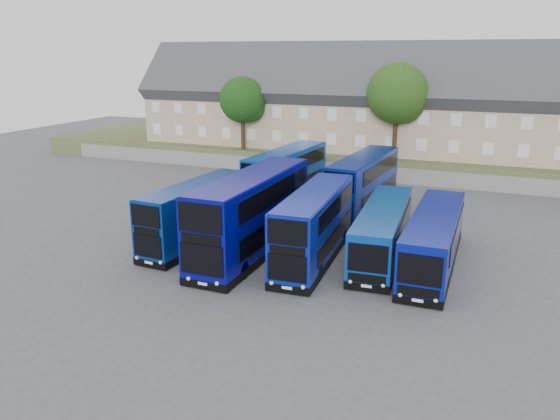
{
  "coord_description": "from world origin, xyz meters",
  "views": [
    {
      "loc": [
        11.44,
        -27.24,
        12.05
      ],
      "look_at": [
        -1.32,
        4.21,
        2.2
      ],
      "focal_mm": 35.0,
      "sensor_mm": 36.0,
      "label": 1
    }
  ],
  "objects_px": {
    "dd_front_mid": "(252,215)",
    "tree_mid": "(399,96)",
    "coach_east_a": "(382,232)",
    "tree_west": "(244,102)",
    "dd_front_left": "(196,215)"
  },
  "relations": [
    {
      "from": "coach_east_a",
      "to": "tree_west",
      "type": "relative_size",
      "value": 1.51
    },
    {
      "from": "dd_front_mid",
      "to": "tree_west",
      "type": "relative_size",
      "value": 1.62
    },
    {
      "from": "coach_east_a",
      "to": "dd_front_mid",
      "type": "bearing_deg",
      "value": -166.45
    },
    {
      "from": "coach_east_a",
      "to": "tree_west",
      "type": "distance_m",
      "value": 28.98
    },
    {
      "from": "dd_front_left",
      "to": "dd_front_mid",
      "type": "relative_size",
      "value": 0.81
    },
    {
      "from": "dd_front_mid",
      "to": "coach_east_a",
      "type": "xyz_separation_m",
      "value": [
        7.58,
        2.42,
        -0.89
      ]
    },
    {
      "from": "dd_front_mid",
      "to": "tree_mid",
      "type": "distance_m",
      "value": 24.89
    },
    {
      "from": "tree_west",
      "to": "tree_mid",
      "type": "xyz_separation_m",
      "value": [
        16.0,
        0.5,
        1.02
      ]
    },
    {
      "from": "tree_mid",
      "to": "tree_west",
      "type": "bearing_deg",
      "value": -178.21
    },
    {
      "from": "dd_front_mid",
      "to": "tree_west",
      "type": "bearing_deg",
      "value": 116.83
    },
    {
      "from": "dd_front_left",
      "to": "dd_front_mid",
      "type": "height_order",
      "value": "dd_front_mid"
    },
    {
      "from": "tree_west",
      "to": "tree_mid",
      "type": "relative_size",
      "value": 0.83
    },
    {
      "from": "coach_east_a",
      "to": "tree_mid",
      "type": "bearing_deg",
      "value": 94.54
    },
    {
      "from": "tree_west",
      "to": "coach_east_a",
      "type": "bearing_deg",
      "value": -47.38
    },
    {
      "from": "dd_front_mid",
      "to": "tree_mid",
      "type": "relative_size",
      "value": 1.35
    }
  ]
}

